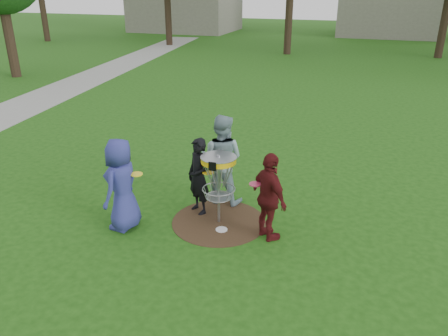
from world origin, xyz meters
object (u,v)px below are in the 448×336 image
(player_blue, at_px, (122,185))
(player_black, at_px, (199,176))
(player_maroon, at_px, (269,197))
(player_grey, at_px, (221,159))
(disc_golf_basket, at_px, (219,173))

(player_blue, xyz_separation_m, player_black, (1.09, 1.00, -0.10))
(player_black, xyz_separation_m, player_maroon, (1.52, -0.51, 0.04))
(player_blue, bearing_deg, player_grey, 143.20)
(player_black, bearing_deg, player_blue, -104.55)
(disc_golf_basket, bearing_deg, player_grey, 105.96)
(disc_golf_basket, bearing_deg, player_blue, -155.41)
(player_blue, relative_size, disc_golf_basket, 1.26)
(player_blue, bearing_deg, disc_golf_basket, 117.91)
(player_blue, height_order, player_maroon, player_blue)
(player_blue, xyz_separation_m, player_grey, (1.35, 1.60, 0.06))
(player_blue, distance_m, player_grey, 2.09)
(player_grey, bearing_deg, player_blue, 50.46)
(player_grey, xyz_separation_m, disc_golf_basket, (0.25, -0.87, 0.09))
(player_black, xyz_separation_m, disc_golf_basket, (0.51, -0.27, 0.25))
(player_maroon, xyz_separation_m, disc_golf_basket, (-1.01, 0.24, 0.21))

